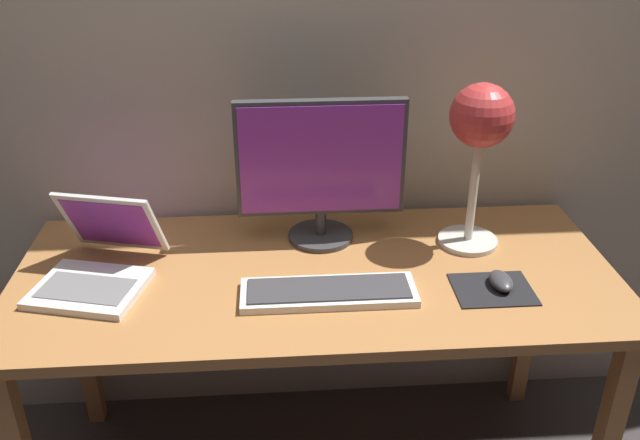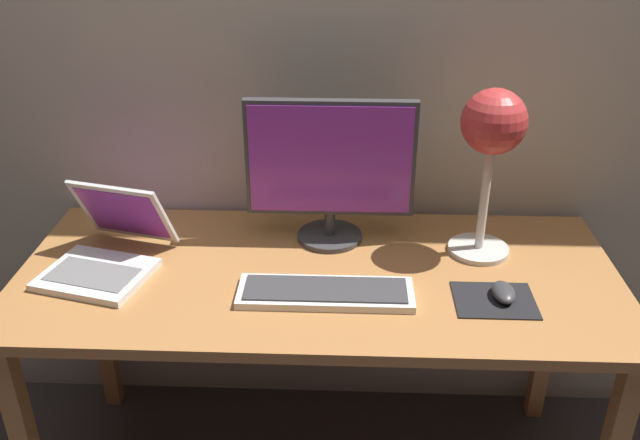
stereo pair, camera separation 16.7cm
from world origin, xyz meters
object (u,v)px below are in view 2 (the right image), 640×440
(keyboard_main, at_px, (326,292))
(desk_lamp, at_px, (492,135))
(laptop, at_px, (109,244))
(mouse, at_px, (503,292))
(monitor, at_px, (330,167))

(keyboard_main, relative_size, desk_lamp, 0.94)
(laptop, bearing_deg, mouse, -7.13)
(monitor, xyz_separation_m, mouse, (0.44, -0.29, -0.21))
(keyboard_main, relative_size, mouse, 4.59)
(monitor, distance_m, laptop, 0.63)
(laptop, bearing_deg, keyboard_main, -13.06)
(monitor, height_order, mouse, monitor)
(desk_lamp, xyz_separation_m, mouse, (0.02, -0.24, -0.33))
(monitor, xyz_separation_m, keyboard_main, (-0.00, -0.30, -0.21))
(monitor, distance_m, mouse, 0.57)
(desk_lamp, bearing_deg, laptop, -173.88)
(monitor, relative_size, mouse, 4.87)
(keyboard_main, xyz_separation_m, laptop, (-0.58, 0.14, 0.05))
(monitor, height_order, keyboard_main, monitor)
(laptop, xyz_separation_m, desk_lamp, (1.00, 0.11, 0.29))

